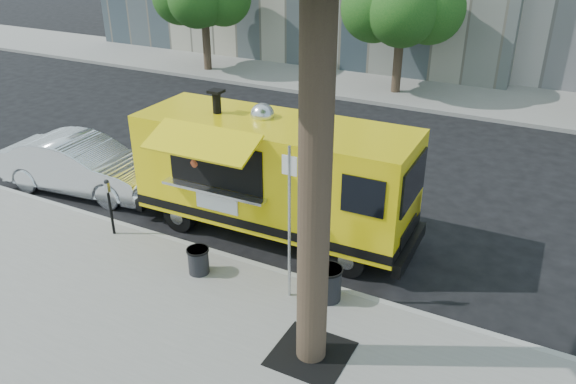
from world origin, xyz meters
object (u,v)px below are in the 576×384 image
at_px(sign_post, 289,215).
at_px(sedan, 82,165).
at_px(food_truck, 273,174).
at_px(trash_bin_left, 328,283).
at_px(parking_meter, 109,200).
at_px(trash_bin_right, 198,260).

xyz_separation_m(sign_post, sedan, (-7.04, 1.78, -1.12)).
xyz_separation_m(food_truck, trash_bin_left, (2.20, -1.88, -0.99)).
distance_m(parking_meter, trash_bin_left, 5.25).
bearing_deg(sign_post, parking_meter, 177.48).
distance_m(parking_meter, trash_bin_right, 2.68).
relative_size(sedan, trash_bin_left, 6.72).
relative_size(trash_bin_left, trash_bin_right, 1.22).
relative_size(food_truck, trash_bin_right, 12.01).
xyz_separation_m(parking_meter, sedan, (-2.49, 1.58, -0.25)).
bearing_deg(food_truck, sedan, -177.77).
xyz_separation_m(trash_bin_left, trash_bin_right, (-2.62, -0.41, -0.06)).
relative_size(parking_meter, trash_bin_left, 2.03).
xyz_separation_m(parking_meter, food_truck, (3.03, 1.92, 0.51)).
relative_size(parking_meter, sedan, 0.30).
bearing_deg(food_truck, sign_post, -55.60).
xyz_separation_m(parking_meter, trash_bin_left, (5.22, 0.04, -0.48)).
height_order(sign_post, trash_bin_right, sign_post).
distance_m(sign_post, parking_meter, 4.64).
height_order(food_truck, sedan, food_truck).
xyz_separation_m(sedan, trash_bin_left, (7.71, -1.54, -0.23)).
bearing_deg(food_truck, trash_bin_right, -101.78).
relative_size(food_truck, trash_bin_left, 9.85).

